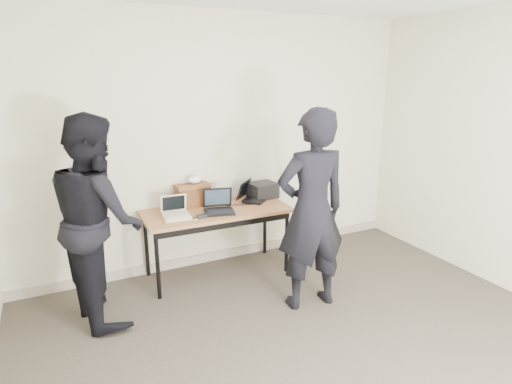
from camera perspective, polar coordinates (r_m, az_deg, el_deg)
room at (r=2.75m, az=12.96°, el=-0.58°), size 4.60×4.60×2.80m
desk at (r=4.45m, az=-5.24°, el=-3.12°), size 1.51×0.68×0.72m
laptop_beige at (r=4.26m, az=-10.63°, el=-2.79°), size 0.27×0.27×0.21m
laptop_center at (r=4.36m, az=-5.00°, el=-1.95°), size 0.36×0.35×0.23m
laptop_right at (r=4.72m, az=-0.61°, el=-0.52°), size 0.41×0.41×0.22m
leather_satchel at (r=4.54m, az=-8.44°, el=-0.35°), size 0.37×0.21×0.25m
tissue at (r=4.51m, az=-8.18°, el=1.62°), size 0.13×0.10×0.08m
equipment_box at (r=4.81m, az=0.91°, el=0.25°), size 0.32×0.28×0.17m
power_brick at (r=4.20m, az=-7.24°, el=-3.23°), size 0.09×0.06×0.03m
cables at (r=4.45m, az=-4.72°, el=-2.23°), size 1.14×0.50×0.01m
person_typist at (r=3.81m, az=7.42°, el=-2.55°), size 0.70×0.49×1.82m
person_observer at (r=3.86m, az=-20.40°, el=-3.40°), size 0.82×0.98×1.79m
baseboard at (r=5.03m, az=-4.22°, el=-8.23°), size 4.50×0.03×0.10m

